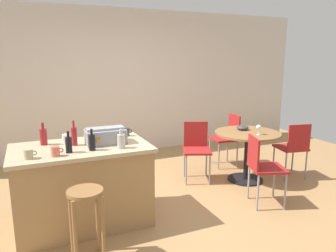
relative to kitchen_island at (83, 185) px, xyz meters
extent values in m
plane|color=#A37A4C|center=(1.08, 0.06, -0.45)|extent=(8.80, 8.80, 0.00)
cube|color=beige|center=(1.08, 2.55, 0.90)|extent=(8.00, 0.10, 2.70)
cube|color=#A37A4C|center=(0.00, 0.00, -0.02)|extent=(1.38, 0.79, 0.85)
cube|color=tan|center=(0.00, 0.00, 0.42)|extent=(1.44, 0.85, 0.04)
cylinder|color=olive|center=(0.03, -0.60, -0.12)|extent=(0.04, 0.04, 0.65)
cylinder|color=olive|center=(-0.21, -0.60, -0.12)|extent=(0.04, 0.04, 0.65)
cylinder|color=olive|center=(-0.21, -0.83, -0.12)|extent=(0.04, 0.04, 0.65)
cylinder|color=olive|center=(0.03, -0.83, -0.12)|extent=(0.04, 0.04, 0.65)
cylinder|color=olive|center=(-0.09, -0.71, 0.22)|extent=(0.32, 0.32, 0.03)
cylinder|color=black|center=(2.43, 0.33, -0.43)|extent=(0.52, 0.52, 0.02)
cylinder|color=black|center=(2.43, 0.33, -0.09)|extent=(0.07, 0.07, 0.71)
cylinder|color=olive|center=(2.43, 0.33, 0.28)|extent=(0.95, 0.95, 0.03)
cube|color=maroon|center=(1.75, 0.61, 0.02)|extent=(0.52, 0.52, 0.03)
cube|color=maroon|center=(1.82, 0.78, 0.22)|extent=(0.34, 0.16, 0.40)
cylinder|color=gray|center=(1.97, 0.70, -0.22)|extent=(0.02, 0.02, 0.45)
cylinder|color=gray|center=(1.65, 0.83, -0.22)|extent=(0.02, 0.02, 0.45)
cylinder|color=gray|center=(1.53, 0.51, -0.22)|extent=(0.02, 0.02, 0.45)
cylinder|color=gray|center=(1.84, 0.39, -0.22)|extent=(0.02, 0.02, 0.45)
cube|color=maroon|center=(2.16, -0.44, 0.03)|extent=(0.51, 0.51, 0.03)
cube|color=maroon|center=(1.99, -0.38, 0.23)|extent=(0.14, 0.35, 0.40)
cylinder|color=gray|center=(2.06, -0.22, -0.22)|extent=(0.02, 0.02, 0.46)
cylinder|color=gray|center=(1.95, -0.54, -0.22)|extent=(0.02, 0.02, 0.46)
cylinder|color=gray|center=(2.27, -0.65, -0.22)|extent=(0.02, 0.02, 0.46)
cylinder|color=gray|center=(2.38, -0.33, -0.22)|extent=(0.02, 0.02, 0.46)
cube|color=maroon|center=(3.15, 0.19, 0.02)|extent=(0.47, 0.47, 0.03)
cube|color=maroon|center=(3.11, 0.00, 0.22)|extent=(0.36, 0.09, 0.40)
cylinder|color=gray|center=(2.95, 0.05, -0.22)|extent=(0.02, 0.02, 0.45)
cylinder|color=gray|center=(3.28, -0.01, -0.22)|extent=(0.02, 0.02, 0.45)
cylinder|color=gray|center=(3.35, 0.32, -0.22)|extent=(0.02, 0.02, 0.45)
cylinder|color=gray|center=(3.01, 0.39, -0.22)|extent=(0.02, 0.02, 0.45)
cube|color=maroon|center=(2.51, 1.05, 0.03)|extent=(0.44, 0.44, 0.03)
cube|color=maroon|center=(2.70, 1.03, 0.23)|extent=(0.06, 0.36, 0.40)
cylinder|color=gray|center=(2.66, 0.86, -0.22)|extent=(0.02, 0.02, 0.46)
cylinder|color=gray|center=(2.69, 1.20, -0.22)|extent=(0.02, 0.02, 0.46)
cylinder|color=gray|center=(2.36, 1.24, -0.22)|extent=(0.02, 0.02, 0.46)
cylinder|color=gray|center=(2.32, 0.90, -0.22)|extent=(0.02, 0.02, 0.46)
cube|color=gray|center=(0.27, 0.01, 0.52)|extent=(0.43, 0.26, 0.15)
cube|color=gray|center=(0.27, 0.01, 0.61)|extent=(0.41, 0.15, 0.02)
cube|color=orange|center=(0.16, -0.12, 0.52)|extent=(0.04, 0.01, 0.04)
cube|color=orange|center=(0.38, -0.12, 0.52)|extent=(0.04, 0.01, 0.04)
cylinder|color=black|center=(-0.14, -0.19, 0.52)|extent=(0.06, 0.06, 0.16)
cylinder|color=black|center=(-0.14, -0.19, 0.63)|extent=(0.02, 0.02, 0.06)
cylinder|color=#B7B2AD|center=(0.38, -0.24, 0.51)|extent=(0.08, 0.08, 0.15)
cylinder|color=#B7B2AD|center=(0.38, -0.24, 0.61)|extent=(0.03, 0.03, 0.06)
cylinder|color=maroon|center=(-0.05, 0.07, 0.54)|extent=(0.06, 0.06, 0.20)
cylinder|color=maroon|center=(-0.05, 0.07, 0.67)|extent=(0.02, 0.02, 0.08)
cylinder|color=black|center=(0.08, -0.20, 0.52)|extent=(0.06, 0.06, 0.16)
cylinder|color=black|center=(0.08, -0.20, 0.63)|extent=(0.02, 0.02, 0.06)
cylinder|color=maroon|center=(-0.35, 0.22, 0.53)|extent=(0.08, 0.08, 0.18)
cylinder|color=maroon|center=(-0.35, 0.22, 0.65)|extent=(0.03, 0.03, 0.07)
cylinder|color=tan|center=(-0.51, -0.25, 0.49)|extent=(0.08, 0.08, 0.09)
torus|color=tan|center=(-0.46, -0.25, 0.49)|extent=(0.05, 0.01, 0.05)
cylinder|color=#DB6651|center=(-0.28, -0.26, 0.49)|extent=(0.08, 0.08, 0.10)
torus|color=#DB6651|center=(-0.22, -0.26, 0.49)|extent=(0.05, 0.01, 0.05)
cylinder|color=#383838|center=(0.58, 0.25, 0.49)|extent=(0.07, 0.07, 0.10)
torus|color=#383838|center=(0.63, 0.25, 0.50)|extent=(0.05, 0.01, 0.05)
cylinder|color=white|center=(-0.12, 0.22, 0.49)|extent=(0.09, 0.09, 0.09)
torus|color=white|center=(-0.07, 0.22, 0.49)|extent=(0.05, 0.01, 0.05)
cylinder|color=silver|center=(2.47, 0.14, 0.30)|extent=(0.06, 0.06, 0.00)
cylinder|color=silver|center=(2.47, 0.14, 0.34)|extent=(0.01, 0.01, 0.08)
ellipsoid|color=silver|center=(2.47, 0.14, 0.41)|extent=(0.07, 0.07, 0.06)
ellipsoid|color=#383838|center=(2.46, 0.48, 0.33)|extent=(0.18, 0.18, 0.07)
camera|label=1|loc=(-0.47, -3.38, 1.36)|focal=34.24mm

